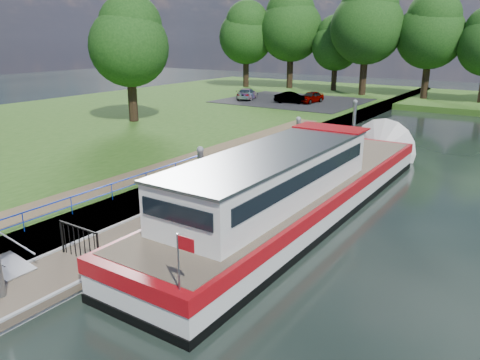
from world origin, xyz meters
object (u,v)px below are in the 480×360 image
Objects in this scene: barge at (307,186)px; car_a at (311,97)px; car_c at (247,94)px; car_b at (291,98)px; pontoon at (256,183)px.

barge reaches higher than car_a.
car_a is at bearing 172.10° from car_c.
car_b is 0.84× the size of car_c.
pontoon is 4.06m from barge.
car_a is 2.04m from car_b.
car_b is at bearing 161.07° from car_c.
pontoon is at bearing 155.16° from barge.
pontoon is 25.25m from car_b.
car_c is at bearing 77.84° from car_b.
pontoon is at bearing 105.63° from car_c.
barge reaches higher than car_b.
car_c is (-6.91, -1.28, 0.00)m from car_a.
pontoon is at bearing -63.46° from car_a.
barge is 28.80m from car_a.
barge is at bearing 109.38° from car_c.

